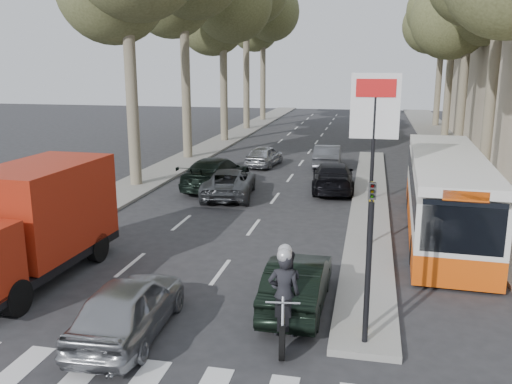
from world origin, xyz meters
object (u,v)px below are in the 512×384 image
Objects in this scene: dark_hatchback at (298,282)px; red_truck at (33,221)px; motorcycle at (284,293)px; city_bus at (445,192)px; silver_hatchback at (128,307)px.

red_truck is at bearing -1.90° from dark_hatchback.
dark_hatchback is 1.42m from motorcycle.
red_truck is 0.55× the size of city_bus.
city_bus reaches higher than dark_hatchback.
city_bus reaches higher than motorcycle.
dark_hatchback is 8.27m from city_bus.
motorcycle is at bearing -11.37° from red_truck.
silver_hatchback is 3.44m from motorcycle.
red_truck is at bearing 159.43° from motorcycle.
city_bus is 4.46× the size of motorcycle.
red_truck is 7.52m from motorcycle.
city_bus is (7.68, 9.26, 0.82)m from silver_hatchback.
dark_hatchback is 0.65× the size of red_truck.
red_truck is 13.44m from city_bus.
motorcycle is (3.33, 0.83, 0.26)m from silver_hatchback.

